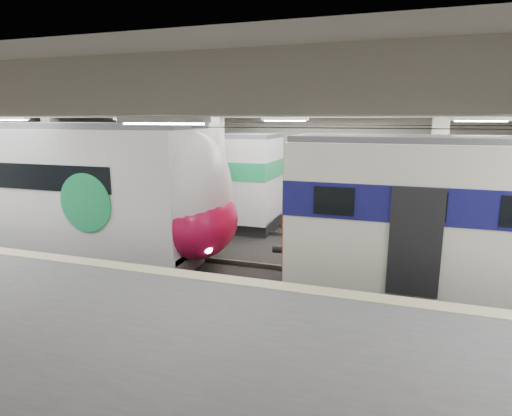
% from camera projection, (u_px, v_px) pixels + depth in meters
% --- Properties ---
extents(station_hall, '(36.00, 24.00, 5.75)m').
position_uv_depth(station_hall, '(249.00, 184.00, 11.41)').
color(station_hall, black).
rests_on(station_hall, ground).
extents(modern_emu, '(15.15, 3.13, 4.82)m').
position_uv_depth(modern_emu, '(59.00, 191.00, 15.68)').
color(modern_emu, white).
rests_on(modern_emu, ground).
extents(far_train, '(13.44, 2.91, 4.30)m').
position_uv_depth(far_train, '(143.00, 176.00, 20.81)').
color(far_train, white).
rests_on(far_train, ground).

